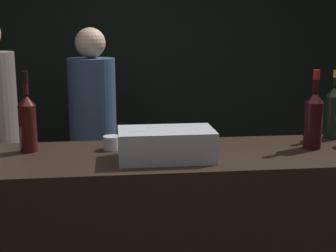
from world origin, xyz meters
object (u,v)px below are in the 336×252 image
Objects in this scene: red_wine_bottle_black_foil at (27,121)px; red_wine_bottle_tall at (314,118)px; candle_votive at (112,143)px; person_blond_tee at (93,130)px; champagne_bottle at (334,111)px; ice_bin_with_bottles at (167,143)px.

red_wine_bottle_black_foil is 1.30m from red_wine_bottle_tall.
person_blond_tee reaches higher than candle_votive.
person_blond_tee is at bearing 138.31° from champagne_bottle.
champagne_bottle is (0.88, 0.29, 0.07)m from ice_bin_with_bottles.
red_wine_bottle_black_foil is 0.22× the size of person_blond_tee.
red_wine_bottle_black_foil is 1.26m from person_blond_tee.
candle_votive is 0.39m from red_wine_bottle_black_foil.
candle_votive is at bearing -175.22° from champagne_bottle.
person_blond_tee is (-1.06, 1.29, -0.31)m from red_wine_bottle_tall.
person_blond_tee is (-0.13, 1.20, -0.20)m from candle_votive.
candle_votive is 0.93m from red_wine_bottle_tall.
champagne_bottle is 1.69m from person_blond_tee.
ice_bin_with_bottles is 0.30m from candle_votive.
red_wine_bottle_tall is at bearing -135.53° from champagne_bottle.
red_wine_bottle_tall is (1.29, -0.10, 0.00)m from red_wine_bottle_black_foil.
champagne_bottle is at bearing 4.78° from candle_votive.
ice_bin_with_bottles is 0.70m from red_wine_bottle_tall.
person_blond_tee reaches higher than champagne_bottle.
red_wine_bottle_tall is (0.69, 0.10, 0.07)m from ice_bin_with_bottles.
ice_bin_with_bottles is at bearing -18.39° from red_wine_bottle_black_foil.
red_wine_bottle_black_foil and red_wine_bottle_tall have the same top height.
red_wine_bottle_black_foil is 1.00× the size of red_wine_bottle_tall.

